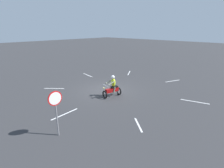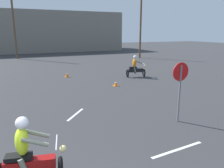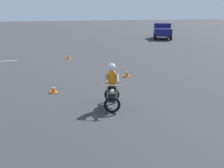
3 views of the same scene
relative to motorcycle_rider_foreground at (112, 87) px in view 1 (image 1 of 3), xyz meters
The scene contains 10 objects.
ground_plane 1.65m from the motorcycle_rider_foreground, 115.37° to the right, with size 120.00×120.00×0.00m, color #333335.
motorcycle_rider_foreground is the anchor object (origin of this frame).
stop_sign 5.79m from the motorcycle_rider_foreground, 16.16° to the left, with size 0.70×0.08×2.30m.
lane_stripe_e 4.15m from the motorcycle_rider_foreground, ahead, with size 0.10×1.92×0.01m, color silver.
lane_stripe_ne 4.41m from the motorcycle_rider_foreground, 62.30° to the left, with size 0.10×1.46×0.01m, color silver.
lane_stripe_n 5.99m from the motorcycle_rider_foreground, 123.73° to the left, with size 0.10×1.90×0.01m, color silver.
lane_stripe_w 7.23m from the motorcycle_rider_foreground, 167.63° to the left, with size 0.10×1.76×0.01m, color silver.
lane_stripe_sw 7.54m from the motorcycle_rider_foreground, 151.51° to the right, with size 0.10×1.99×0.01m, color silver.
lane_stripe_s 6.85m from the motorcycle_rider_foreground, 112.99° to the right, with size 0.10×1.93×0.01m, color silver.
lane_stripe_se 5.41m from the motorcycle_rider_foreground, 66.28° to the right, with size 0.10×1.73×0.01m, color silver.
Camera 1 is at (9.66, 9.87, 5.01)m, focal length 28.00 mm.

